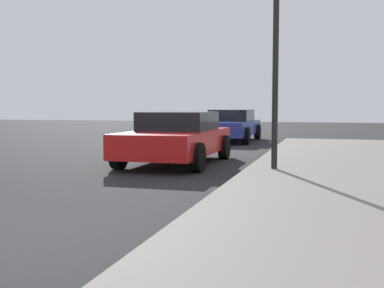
{
  "coord_description": "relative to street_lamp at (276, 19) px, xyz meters",
  "views": [
    {
      "loc": [
        3.64,
        -3.2,
        1.41
      ],
      "look_at": [
        1.7,
        3.55,
        0.86
      ],
      "focal_mm": 45.07,
      "sensor_mm": 36.0,
      "label": 1
    }
  ],
  "objects": [
    {
      "name": "street_lamp",
      "position": [
        0.0,
        0.0,
        0.0
      ],
      "size": [
        0.36,
        0.36,
        4.36
      ],
      "color": "black",
      "rests_on": "sidewalk"
    },
    {
      "name": "car_red",
      "position": [
        -2.55,
        1.49,
        -2.48
      ],
      "size": [
        2.05,
        4.2,
        1.27
      ],
      "rotation": [
        0.0,
        0.0,
        3.14
      ],
      "color": "red",
      "rests_on": "ground_plane"
    },
    {
      "name": "car_blue",
      "position": [
        -2.76,
        9.29,
        -2.48
      ],
      "size": [
        1.96,
        4.48,
        1.27
      ],
      "rotation": [
        0.0,
        0.0,
        3.14
      ],
      "color": "#233899",
      "rests_on": "ground_plane"
    }
  ]
}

